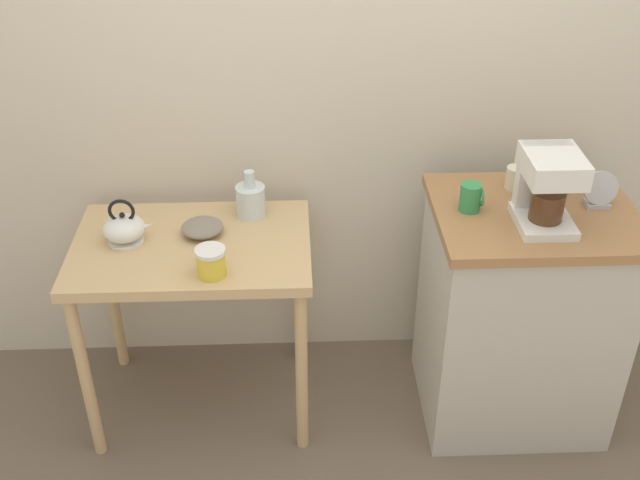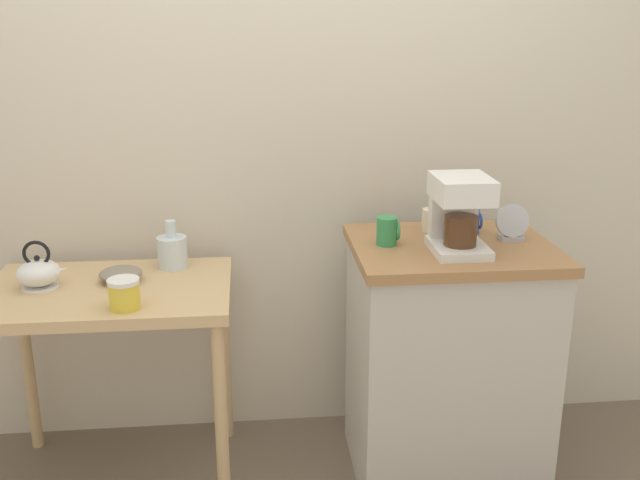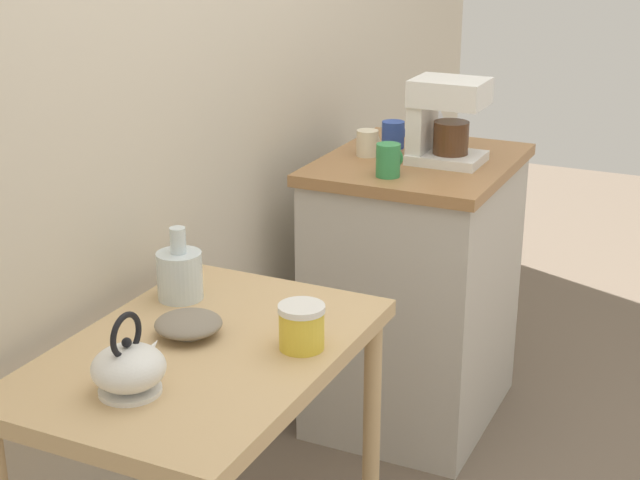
# 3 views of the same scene
# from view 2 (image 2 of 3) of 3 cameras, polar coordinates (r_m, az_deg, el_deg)

# --- Properties ---
(ground_plane) EXTENTS (8.00, 8.00, 0.00)m
(ground_plane) POSITION_cam_2_polar(r_m,az_deg,el_deg) (2.91, -2.65, -17.71)
(ground_plane) COLOR #6B5B4C
(back_wall) EXTENTS (4.40, 0.10, 2.80)m
(back_wall) POSITION_cam_2_polar(r_m,az_deg,el_deg) (2.84, -1.50, 11.86)
(back_wall) COLOR beige
(back_wall) RESTS_ON ground_plane
(wooden_table) EXTENTS (0.84, 0.57, 0.76)m
(wooden_table) POSITION_cam_2_polar(r_m,az_deg,el_deg) (2.67, -16.07, -5.69)
(wooden_table) COLOR tan
(wooden_table) RESTS_ON ground_plane
(kitchen_counter) EXTENTS (0.70, 0.57, 0.90)m
(kitchen_counter) POSITION_cam_2_polar(r_m,az_deg,el_deg) (2.75, 9.82, -9.27)
(kitchen_counter) COLOR #BCB7AD
(kitchen_counter) RESTS_ON ground_plane
(bowl_stoneware) EXTENTS (0.15, 0.15, 0.05)m
(bowl_stoneware) POSITION_cam_2_polar(r_m,az_deg,el_deg) (2.66, -15.32, -2.56)
(bowl_stoneware) COLOR gray
(bowl_stoneware) RESTS_ON wooden_table
(teakettle) EXTENTS (0.18, 0.15, 0.17)m
(teakettle) POSITION_cam_2_polar(r_m,az_deg,el_deg) (2.68, -21.09, -2.41)
(teakettle) COLOR white
(teakettle) RESTS_ON wooden_table
(glass_carafe_vase) EXTENTS (0.11, 0.11, 0.18)m
(glass_carafe_vase) POSITION_cam_2_polar(r_m,az_deg,el_deg) (2.75, -11.48, -0.83)
(glass_carafe_vase) COLOR silver
(glass_carafe_vase) RESTS_ON wooden_table
(canister_enamel) EXTENTS (0.10, 0.10, 0.10)m
(canister_enamel) POSITION_cam_2_polar(r_m,az_deg,el_deg) (2.41, -15.06, -4.07)
(canister_enamel) COLOR gold
(canister_enamel) RESTS_ON wooden_table
(coffee_maker) EXTENTS (0.18, 0.22, 0.26)m
(coffee_maker) POSITION_cam_2_polar(r_m,az_deg,el_deg) (2.47, 10.80, 2.32)
(coffee_maker) COLOR white
(coffee_maker) RESTS_ON kitchen_counter
(mug_blue) EXTENTS (0.08, 0.07, 0.09)m
(mug_blue) POSITION_cam_2_polar(r_m,az_deg,el_deg) (2.71, 11.62, 1.45)
(mug_blue) COLOR #2D4CAD
(mug_blue) RESTS_ON kitchen_counter
(mug_tall_green) EXTENTS (0.08, 0.07, 0.10)m
(mug_tall_green) POSITION_cam_2_polar(r_m,az_deg,el_deg) (2.52, 5.30, 0.70)
(mug_tall_green) COLOR #338C4C
(mug_tall_green) RESTS_ON kitchen_counter
(mug_small_cream) EXTENTS (0.08, 0.07, 0.08)m
(mug_small_cream) POSITION_cam_2_polar(r_m,az_deg,el_deg) (2.71, 8.76, 1.55)
(mug_small_cream) COLOR beige
(mug_small_cream) RESTS_ON kitchen_counter
(table_clock) EXTENTS (0.12, 0.06, 0.13)m
(table_clock) POSITION_cam_2_polar(r_m,az_deg,el_deg) (2.65, 14.76, 1.19)
(table_clock) COLOR #B2B5BA
(table_clock) RESTS_ON kitchen_counter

